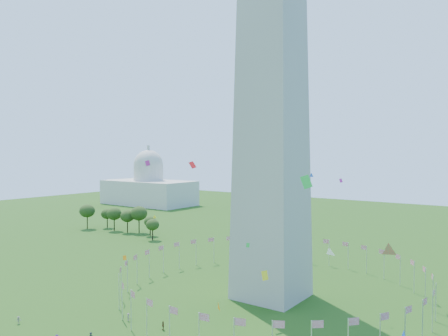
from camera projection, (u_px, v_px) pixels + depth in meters
The scene contains 4 objects.
flag_ring at pixel (271, 280), 117.78m from camera, with size 80.24×80.24×9.00m.
capitol_building at pixel (149, 174), 327.86m from camera, with size 70.00×35.00×46.00m, color beige, non-canonical shape.
kites_aloft at pixel (262, 250), 88.05m from camera, with size 118.51×73.30×32.94m.
tree_line_west at pixel (121, 221), 214.33m from camera, with size 55.27×15.81×12.72m.
Camera 1 is at (58.06, -51.98, 38.92)m, focal length 35.00 mm.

